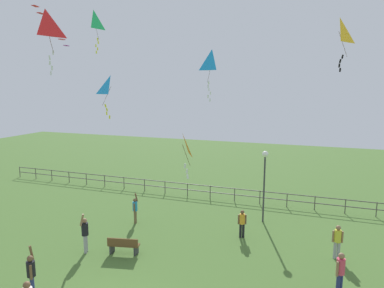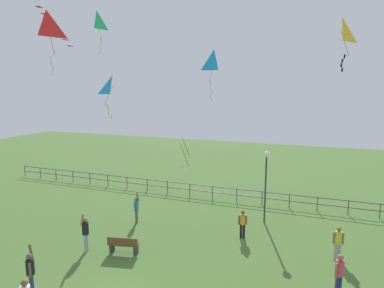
% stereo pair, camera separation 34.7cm
% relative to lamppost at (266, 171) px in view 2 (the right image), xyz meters
% --- Properties ---
extents(lamppost, '(0.36, 0.36, 4.30)m').
position_rel_lamppost_xyz_m(lamppost, '(0.00, 0.00, 0.00)').
color(lamppost, '#38383D').
rests_on(lamppost, ground_plane).
extents(park_bench, '(1.55, 0.71, 0.85)m').
position_rel_lamppost_xyz_m(park_bench, '(-5.79, -6.20, -2.68)').
color(park_bench, brown).
rests_on(park_bench, ground_plane).
extents(person_0, '(0.28, 0.48, 1.78)m').
position_rel_lamppost_xyz_m(person_0, '(-7.09, -2.68, -2.25)').
color(person_0, brown).
rests_on(person_0, ground_plane).
extents(person_1, '(0.49, 0.30, 1.63)m').
position_rel_lamppost_xyz_m(person_1, '(3.82, -3.27, -2.20)').
color(person_1, '#99999E').
rests_on(person_1, ground_plane).
extents(person_2, '(0.35, 0.44, 1.72)m').
position_rel_lamppost_xyz_m(person_2, '(3.70, -6.23, -2.15)').
color(person_2, navy).
rests_on(person_2, ground_plane).
extents(person_3, '(0.32, 0.55, 2.03)m').
position_rel_lamppost_xyz_m(person_3, '(-7.63, -6.63, -2.12)').
color(person_3, '#99999E').
rests_on(person_3, ground_plane).
extents(person_4, '(0.39, 0.47, 1.98)m').
position_rel_lamppost_xyz_m(person_4, '(-7.34, -10.24, -2.14)').
color(person_4, navy).
rests_on(person_4, ground_plane).
extents(person_6, '(0.44, 0.28, 1.52)m').
position_rel_lamppost_xyz_m(person_6, '(-0.78, -2.52, -2.26)').
color(person_6, black).
rests_on(person_6, ground_plane).
extents(kite_0, '(0.94, 1.10, 2.41)m').
position_rel_lamppost_xyz_m(kite_0, '(-8.67, -2.29, 4.77)').
color(kite_0, '#198CD1').
extents(kite_1, '(0.75, 0.99, 2.95)m').
position_rel_lamppost_xyz_m(kite_1, '(-12.21, 1.43, 9.32)').
color(kite_1, '#1EB759').
extents(kite_2, '(0.71, 0.95, 1.85)m').
position_rel_lamppost_xyz_m(kite_2, '(-2.39, -7.10, 2.49)').
color(kite_2, orange).
extents(kite_3, '(0.97, 1.08, 3.24)m').
position_rel_lamppost_xyz_m(kite_3, '(-3.83, 2.00, 6.34)').
color(kite_3, '#198CD1').
extents(kite_4, '(0.90, 1.09, 2.81)m').
position_rel_lamppost_xyz_m(kite_4, '(-8.82, -6.94, 7.40)').
color(kite_4, red).
extents(kite_5, '(1.00, 1.16, 2.67)m').
position_rel_lamppost_xyz_m(kite_5, '(3.46, -0.12, 7.52)').
color(kite_5, yellow).
extents(waterfront_railing, '(36.05, 0.06, 0.95)m').
position_rel_lamppost_xyz_m(waterfront_railing, '(-4.23, 3.06, -2.51)').
color(waterfront_railing, '#4C4742').
rests_on(waterfront_railing, ground_plane).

